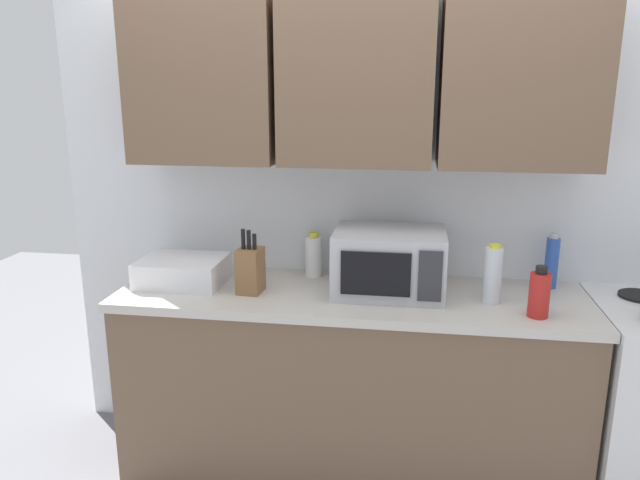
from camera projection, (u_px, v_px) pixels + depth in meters
wall_back_with_cabinets at (358, 135)px, 2.72m from camera, size 2.94×0.38×2.60m
counter_run at (349, 383)px, 2.77m from camera, size 2.07×0.63×0.90m
microwave at (389, 262)px, 2.62m from camera, size 0.48×0.37×0.28m
dish_rack at (183, 271)px, 2.76m from camera, size 0.38×0.30×0.12m
knife_block at (250, 270)px, 2.63m from camera, size 0.11×0.13×0.29m
bottle_blue_cleaner at (552, 262)px, 2.69m from camera, size 0.06×0.06×0.25m
bottle_red_sauce at (539, 294)px, 2.35m from camera, size 0.08×0.08×0.21m
bottle_clear_tall at (493, 275)px, 2.50m from camera, size 0.07×0.07×0.25m
bottle_white_jar at (314, 256)px, 2.86m from camera, size 0.08×0.08×0.22m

